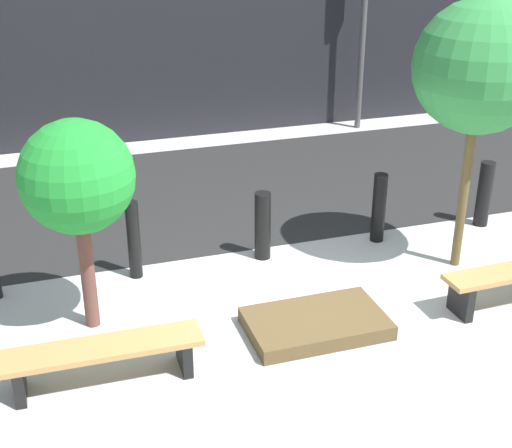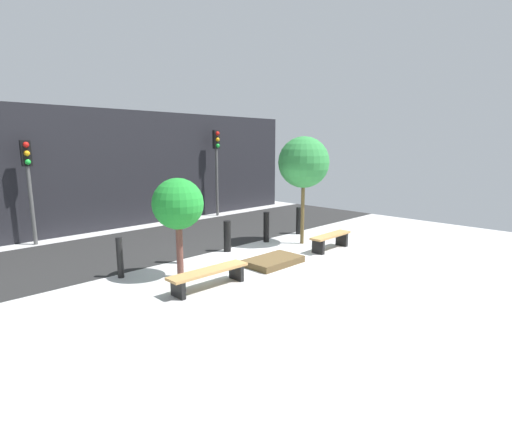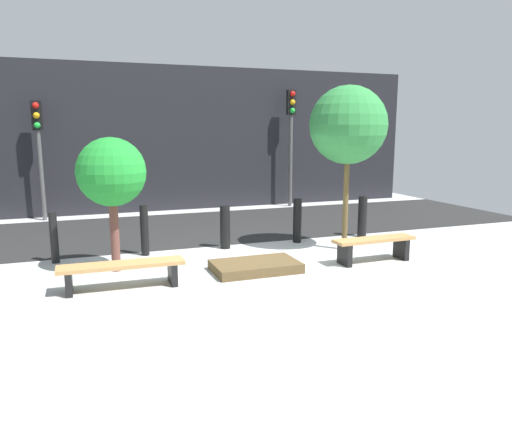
# 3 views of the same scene
# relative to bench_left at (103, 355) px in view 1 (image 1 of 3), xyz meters

# --- Properties ---
(ground_plane) EXTENTS (18.00, 18.00, 0.00)m
(ground_plane) POSITION_rel_bench_left_xyz_m (2.33, 0.35, -0.31)
(ground_plane) COLOR #B4B4B4
(road_strip) EXTENTS (18.00, 4.41, 0.01)m
(road_strip) POSITION_rel_bench_left_xyz_m (2.33, 4.51, -0.31)
(road_strip) COLOR #252525
(road_strip) RESTS_ON ground
(building_facade) EXTENTS (16.20, 0.50, 4.39)m
(building_facade) POSITION_rel_bench_left_xyz_m (2.33, 7.75, 1.89)
(building_facade) COLOR black
(building_facade) RESTS_ON ground
(bench_left) EXTENTS (1.97, 0.47, 0.42)m
(bench_left) POSITION_rel_bench_left_xyz_m (0.00, 0.00, 0.00)
(bench_left) COLOR black
(bench_left) RESTS_ON ground
(bench_right) EXTENTS (1.65, 0.42, 0.47)m
(bench_right) POSITION_rel_bench_left_xyz_m (4.66, 0.00, 0.02)
(bench_right) COLOR black
(bench_right) RESTS_ON ground
(planter_bed) EXTENTS (1.52, 0.93, 0.17)m
(planter_bed) POSITION_rel_bench_left_xyz_m (2.33, 0.20, -0.23)
(planter_bed) COLOR brown
(planter_bed) RESTS_ON ground
(tree_behind_left_bench) EXTENTS (1.20, 1.20, 2.37)m
(tree_behind_left_bench) POSITION_rel_bench_left_xyz_m (0.00, 1.09, 1.44)
(tree_behind_left_bench) COLOR brown
(tree_behind_left_bench) RESTS_ON ground
(tree_behind_right_bench) EXTENTS (1.58, 1.58, 3.37)m
(tree_behind_right_bench) POSITION_rel_bench_left_xyz_m (4.66, 1.09, 2.26)
(tree_behind_right_bench) COLOR brown
(tree_behind_right_bench) RESTS_ON ground
(bollard_left) EXTENTS (0.16, 0.16, 1.02)m
(bollard_left) POSITION_rel_bench_left_xyz_m (0.65, 2.05, 0.20)
(bollard_left) COLOR black
(bollard_left) RESTS_ON ground
(bollard_center) EXTENTS (0.21, 0.21, 0.92)m
(bollard_center) POSITION_rel_bench_left_xyz_m (2.33, 2.05, 0.15)
(bollard_center) COLOR black
(bollard_center) RESTS_ON ground
(bollard_right) EXTENTS (0.19, 0.19, 0.98)m
(bollard_right) POSITION_rel_bench_left_xyz_m (4.01, 2.05, 0.18)
(bollard_right) COLOR black
(bollard_right) RESTS_ON ground
(bollard_far_right) EXTENTS (0.21, 0.21, 0.96)m
(bollard_far_right) POSITION_rel_bench_left_xyz_m (5.69, 2.05, 0.17)
(bollard_far_right) COLOR black
(bollard_far_right) RESTS_ON ground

